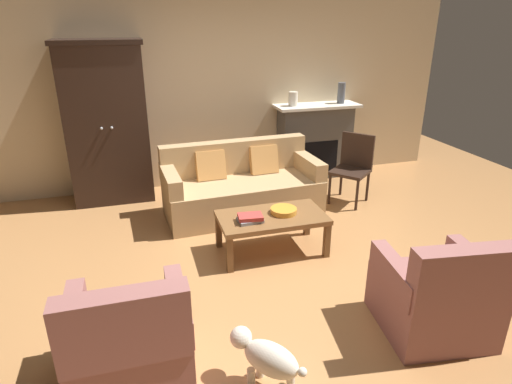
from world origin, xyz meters
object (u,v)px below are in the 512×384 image
at_px(armoire, 107,124).
at_px(couch, 241,188).
at_px(side_chair_wooden, 353,164).
at_px(dog, 267,358).
at_px(armchair_near_right, 436,297).
at_px(mantel_vase_cream, 293,99).
at_px(fireplace, 315,141).
at_px(book_stack, 250,218).
at_px(fruit_bowl, 284,211).
at_px(armchair_near_left, 130,343).
at_px(mantel_vase_slate, 341,93).
at_px(coffee_table, 272,220).

distance_m(armoire, couch, 1.92).
bearing_deg(side_chair_wooden, dog, -127.11).
relative_size(armchair_near_right, dog, 1.84).
xyz_separation_m(couch, mantel_vase_cream, (1.03, 0.96, 0.90)).
bearing_deg(fireplace, book_stack, -127.15).
relative_size(fireplace, dog, 2.63).
bearing_deg(fruit_bowl, dog, -112.99).
bearing_deg(fireplace, armoire, -178.49).
distance_m(armchair_near_left, side_chair_wooden, 3.80).
bearing_deg(armchair_near_right, mantel_vase_slate, 75.45).
bearing_deg(side_chair_wooden, mantel_vase_slate, 74.63).
distance_m(mantel_vase_slate, dog, 4.54).
bearing_deg(armchair_near_right, armchair_near_left, 176.59).
bearing_deg(dog, couch, 78.73).
bearing_deg(fruit_bowl, armchair_near_right, -66.37).
bearing_deg(fruit_bowl, coffee_table, -171.53).
bearing_deg(armoire, armchair_near_right, -55.73).
bearing_deg(mantel_vase_slate, fireplace, 177.30).
bearing_deg(armchair_near_left, side_chair_wooden, 39.85).
height_order(fireplace, fruit_bowl, fireplace).
xyz_separation_m(mantel_vase_slate, side_chair_wooden, (-0.28, -1.02, -0.76)).
bearing_deg(armchair_near_right, armoire, 124.27).
xyz_separation_m(book_stack, side_chair_wooden, (1.72, 1.10, 0.06)).
height_order(armoire, dog, armoire).
xyz_separation_m(fireplace, side_chair_wooden, (0.10, -1.04, -0.06)).
bearing_deg(fruit_bowl, armoire, 131.20).
bearing_deg(fireplace, fruit_bowl, -121.16).
height_order(mantel_vase_cream, mantel_vase_slate, mantel_vase_slate).
xyz_separation_m(fireplace, fruit_bowl, (-1.23, -2.04, -0.12)).
xyz_separation_m(armchair_near_left, dog, (0.84, -0.30, -0.07)).
distance_m(couch, armchair_near_left, 2.85).
distance_m(mantel_vase_cream, dog, 4.19).
height_order(fruit_bowl, armchair_near_right, armchair_near_right).
height_order(coffee_table, mantel_vase_cream, mantel_vase_cream).
xyz_separation_m(coffee_table, armchair_near_right, (0.82, -1.54, -0.05)).
bearing_deg(dog, fruit_bowl, 67.01).
bearing_deg(couch, mantel_vase_cream, 42.98).
distance_m(fruit_bowl, book_stack, 0.40).
bearing_deg(book_stack, armchair_near_left, -131.89).
relative_size(book_stack, armchair_near_right, 0.29).
distance_m(couch, side_chair_wooden, 1.52).
distance_m(couch, book_stack, 1.19).
xyz_separation_m(armoire, dog, (0.98, -3.69, -0.79)).
bearing_deg(fruit_bowl, side_chair_wooden, 36.95).
distance_m(fruit_bowl, side_chair_wooden, 1.67).
relative_size(fireplace, armchair_near_right, 1.43).
height_order(mantel_vase_cream, side_chair_wooden, mantel_vase_cream).
xyz_separation_m(fireplace, book_stack, (-1.62, -2.14, -0.11)).
bearing_deg(book_stack, armchair_near_right, -53.82).
distance_m(fruit_bowl, dog, 1.89).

